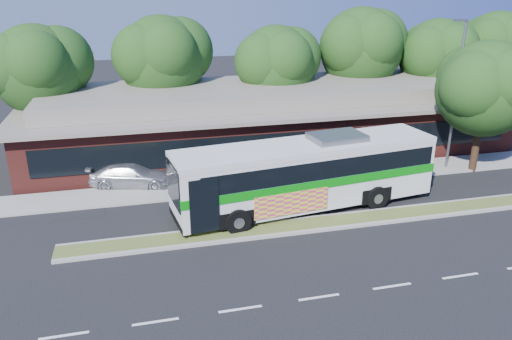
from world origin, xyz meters
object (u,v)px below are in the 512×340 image
at_px(sedan, 131,175).
at_px(sidewalk_tree, 490,86).
at_px(transit_bus, 307,169).
at_px(lamp_post, 456,92).

bearing_deg(sedan, sidewalk_tree, -82.61).
relative_size(transit_bus, sedan, 2.95).
height_order(lamp_post, sidewalk_tree, lamp_post).
xyz_separation_m(transit_bus, sidewalk_tree, (12.28, 2.82, 3.15)).
xyz_separation_m(transit_bus, sedan, (-8.73, 5.18, -1.45)).
relative_size(sedan, sidewalk_tree, 0.59).
bearing_deg(sidewalk_tree, transit_bus, -167.07).
relative_size(lamp_post, transit_bus, 0.65).
height_order(sedan, sidewalk_tree, sidewalk_tree).
distance_m(transit_bus, sidewalk_tree, 12.99).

